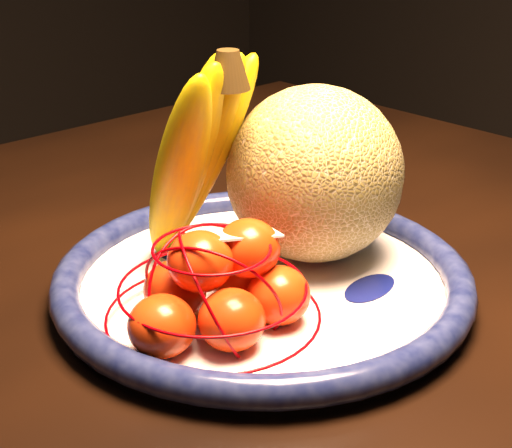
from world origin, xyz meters
TOP-DOWN VIEW (x-y plane):
  - dining_table at (-0.05, -0.01)m, footprint 1.54×0.99m
  - fruit_bowl at (0.09, -0.16)m, footprint 0.40×0.40m
  - cantaloupe at (0.16, -0.15)m, footprint 0.17×0.17m
  - banana_bunch at (0.06, -0.08)m, footprint 0.14×0.15m
  - mandarin_bag at (0.01, -0.20)m, footprint 0.23×0.23m
  - price_tag at (0.03, -0.20)m, footprint 0.08×0.05m

SIDE VIEW (x-z plane):
  - dining_table at x=-0.05m, z-range 0.29..1.03m
  - fruit_bowl at x=0.09m, z-range 0.74..0.77m
  - mandarin_bag at x=0.01m, z-range 0.73..0.85m
  - price_tag at x=0.03m, z-range 0.83..0.84m
  - cantaloupe at x=0.16m, z-range 0.76..0.93m
  - banana_bunch at x=0.06m, z-range 0.76..0.99m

